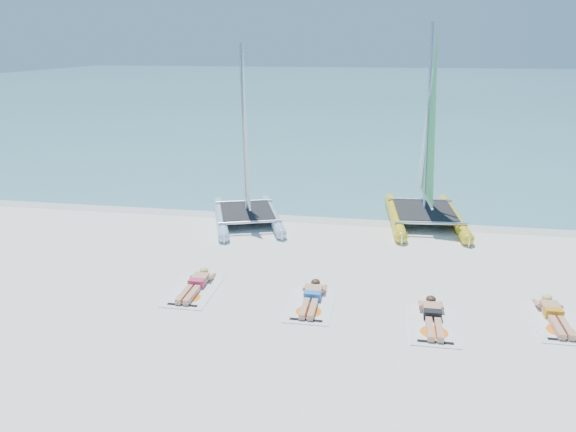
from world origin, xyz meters
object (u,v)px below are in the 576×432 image
Objects in this scene: catamaran_blue at (246,169)px; towel_c at (433,324)px; sunbather_b at (312,297)px; towel_d at (556,323)px; towel_b at (311,305)px; towel_a at (194,291)px; sunbather_d at (554,314)px; catamaran_yellow at (426,158)px; sunbather_a at (196,284)px; sunbather_c at (433,315)px.

catamaran_blue is 8.51m from towel_c.
sunbather_b reaches higher than towel_d.
towel_b is at bearing -90.00° from sunbather_b.
towel_a is at bearing 178.93° from towel_d.
towel_b is 1.07× the size of sunbather_b.
towel_c is 2.64m from sunbather_d.
towel_a is 7.98m from towel_d.
catamaran_yellow is 3.74× the size of sunbather_a.
sunbather_b is 1.00× the size of sunbather_c.
towel_c is (5.44, -0.87, -0.11)m from sunbather_a.
catamaran_yellow reaches higher than catamaran_blue.
sunbather_d is (5.16, 0.26, 0.11)m from towel_b.
towel_c and towel_d have the same top height.
sunbather_d reaches higher than towel_a.
catamaran_blue is 3.12× the size of towel_d.
sunbather_b and sunbather_c have the same top height.
sunbather_a is (0.00, 0.19, 0.11)m from towel_a.
towel_c is at bearing -7.10° from towel_a.
sunbather_b is at bearing 166.06° from towel_c.
towel_c is at bearing -9.08° from sunbather_a.
sunbather_a and sunbather_c have the same top height.
towel_b is 1.00× the size of towel_d.
catamaran_blue reaches higher than sunbather_c.
catamaran_yellow is 7.84m from towel_c.
sunbather_d is at bearing 0.31° from towel_a.
sunbather_a is at bearing 175.58° from sunbather_b.
catamaran_blue is 6.49m from sunbather_b.
sunbather_a is 2.85m from towel_b.
towel_c is at bearing -13.94° from sunbather_b.
sunbather_c is (2.62, -0.46, 0.00)m from sunbather_b.
sunbather_d reaches higher than towel_c.
sunbather_a is at bearing 90.00° from towel_a.
catamaran_yellow reaches higher than towel_d.
towel_c is 2.59m from towel_d.
sunbather_b is 2.71m from towel_c.
towel_b is 2.66m from towel_c.
catamaran_blue is 3.12× the size of towel_a.
catamaran_yellow is at bearing 50.95° from towel_a.
catamaran_blue is at bearing -171.42° from catamaran_yellow.
sunbather_a is (-5.59, -6.70, -1.92)m from catamaran_yellow.
sunbather_a reaches higher than towel_d.
towel_b is at bearing -8.28° from sunbather_a.
towel_a and towel_b have the same top height.
sunbather_d is at bearing -75.45° from catamaran_yellow.
sunbather_d is at bearing 11.74° from sunbather_c.
catamaran_blue is 5.81m from towel_a.
catamaran_yellow reaches higher than sunbather_c.
sunbather_d is at bearing 90.00° from towel_d.
towel_d is at bearing -2.45° from sunbather_a.
catamaran_yellow is 3.74× the size of sunbather_c.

